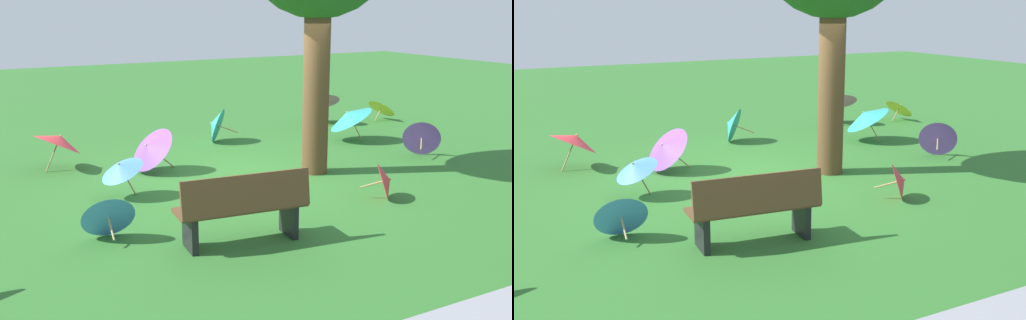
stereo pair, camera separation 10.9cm
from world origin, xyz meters
The scene contains 12 objects.
ground centered at (0.00, 0.00, 0.00)m, with size 40.00×40.00×0.00m, color #2D6B28.
park_bench centered at (1.48, 2.66, 0.47)m, with size 1.64×0.65×0.90m.
parasol_blue_0 centered at (2.20, 0.17, 0.47)m, with size 0.78×0.79×0.68m.
parasol_red_0 centered at (-1.19, 2.13, 0.29)m, with size 0.60×0.63×0.58m.
parasol_purple_0 centered at (-3.58, 0.34, 0.35)m, with size 0.75×0.73×0.70m.
parasol_pink_0 centered at (-3.76, -3.25, 0.61)m, with size 1.12×1.10×0.91m.
parasol_red_1 centered at (2.63, -1.94, 0.52)m, with size 1.00×1.01×0.80m.
parasol_teal_0 centered at (-3.15, -1.34, 0.53)m, with size 1.24×1.26×0.86m.
parasol_purple_3 centered at (1.34, -0.99, 0.44)m, with size 0.92×0.99×0.82m.
parasol_teal_2 centered at (-0.67, -2.62, 0.37)m, with size 0.77×0.81×0.74m.
parasol_yellow_1 centered at (-5.32, -2.84, 0.33)m, with size 0.71×0.77×0.59m.
parasol_blue_3 centered at (2.85, 1.70, 0.31)m, with size 0.70×0.59×0.62m.
Camera 1 is at (4.80, 8.91, 2.84)m, focal length 43.92 mm.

